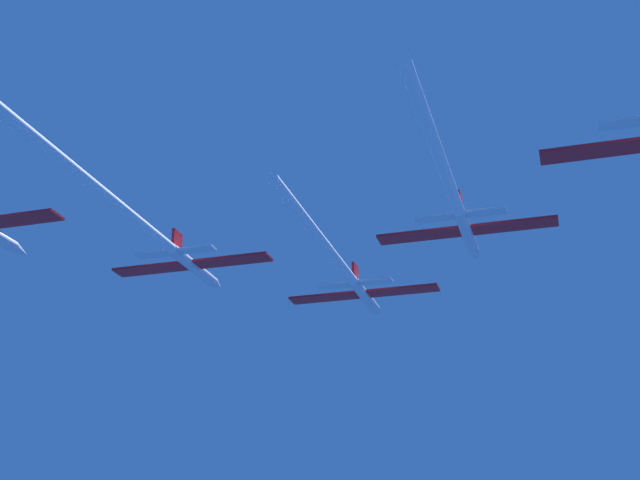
% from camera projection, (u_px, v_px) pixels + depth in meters
% --- Properties ---
extents(jet_lead, '(19.48, 44.60, 3.23)m').
position_uv_depth(jet_lead, '(344.00, 270.00, 104.26)').
color(jet_lead, white).
extents(jet_left_wing, '(19.48, 49.80, 3.23)m').
position_uv_depth(jet_left_wing, '(146.00, 228.00, 92.36)').
color(jet_left_wing, white).
extents(jet_right_wing, '(19.48, 43.24, 3.23)m').
position_uv_depth(jet_right_wing, '(454.00, 197.00, 87.25)').
color(jet_right_wing, white).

